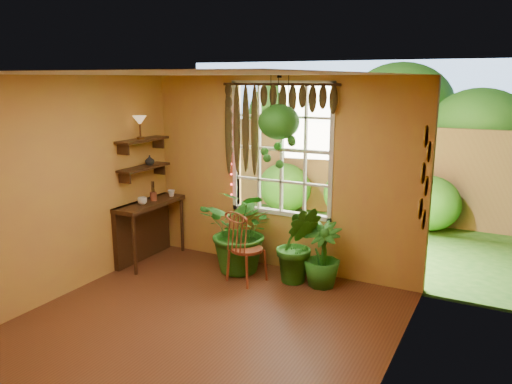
# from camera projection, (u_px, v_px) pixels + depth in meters

# --- Properties ---
(floor) EXTENTS (4.50, 4.50, 0.00)m
(floor) POSITION_uv_depth(u_px,v_px,m) (190.00, 336.00, 5.28)
(floor) COLOR #5C2E1A
(floor) RESTS_ON ground
(ceiling) EXTENTS (4.50, 4.50, 0.00)m
(ceiling) POSITION_uv_depth(u_px,v_px,m) (181.00, 74.00, 4.68)
(ceiling) COLOR silver
(ceiling) RESTS_ON wall_back
(wall_back) EXTENTS (4.00, 0.00, 4.00)m
(wall_back) POSITION_uv_depth(u_px,v_px,m) (281.00, 175.00, 6.92)
(wall_back) COLOR #BB7A3F
(wall_back) RESTS_ON floor
(wall_left) EXTENTS (0.00, 4.50, 4.50)m
(wall_left) POSITION_uv_depth(u_px,v_px,m) (47.00, 192.00, 5.88)
(wall_left) COLOR #BB7A3F
(wall_left) RESTS_ON floor
(wall_right) EXTENTS (0.00, 4.50, 4.50)m
(wall_right) POSITION_uv_depth(u_px,v_px,m) (387.00, 243.00, 4.07)
(wall_right) COLOR #BB7A3F
(wall_right) RESTS_ON floor
(window) EXTENTS (1.52, 0.10, 1.86)m
(window) POSITION_uv_depth(u_px,v_px,m) (282.00, 150.00, 6.87)
(window) COLOR silver
(window) RESTS_ON wall_back
(valance_vine) EXTENTS (1.70, 0.12, 1.10)m
(valance_vine) POSITION_uv_depth(u_px,v_px,m) (273.00, 107.00, 6.67)
(valance_vine) COLOR #3E2411
(valance_vine) RESTS_ON window
(string_lights) EXTENTS (0.03, 0.03, 1.54)m
(string_lights) POSITION_uv_depth(u_px,v_px,m) (231.00, 143.00, 7.12)
(string_lights) COLOR #FF2633
(string_lights) RESTS_ON window
(wall_plates) EXTENTS (0.04, 0.32, 1.10)m
(wall_plates) POSITION_uv_depth(u_px,v_px,m) (424.00, 180.00, 5.58)
(wall_plates) COLOR #EEE5C2
(wall_plates) RESTS_ON wall_right
(counter_ledge) EXTENTS (0.40, 1.20, 0.90)m
(counter_ledge) POSITION_uv_depth(u_px,v_px,m) (145.00, 224.00, 7.40)
(counter_ledge) COLOR #3E2411
(counter_ledge) RESTS_ON floor
(shelf_lower) EXTENTS (0.25, 0.90, 0.04)m
(shelf_lower) POSITION_uv_depth(u_px,v_px,m) (144.00, 168.00, 7.20)
(shelf_lower) COLOR #3E2411
(shelf_lower) RESTS_ON wall_left
(shelf_upper) EXTENTS (0.25, 0.90, 0.04)m
(shelf_upper) POSITION_uv_depth(u_px,v_px,m) (142.00, 140.00, 7.11)
(shelf_upper) COLOR #3E2411
(shelf_upper) RESTS_ON wall_left
(backyard) EXTENTS (14.00, 10.00, 12.00)m
(backyard) POSITION_uv_depth(u_px,v_px,m) (380.00, 143.00, 10.82)
(backyard) COLOR #1F5317
(backyard) RESTS_ON ground
(windsor_chair) EXTENTS (0.53, 0.54, 1.13)m
(windsor_chair) POSITION_uv_depth(u_px,v_px,m) (245.00, 258.00, 6.62)
(windsor_chair) COLOR brown
(windsor_chair) RESTS_ON floor
(potted_plant_left) EXTENTS (1.14, 1.00, 1.22)m
(potted_plant_left) POSITION_uv_depth(u_px,v_px,m) (242.00, 230.00, 6.90)
(potted_plant_left) COLOR #1D4D14
(potted_plant_left) RESTS_ON floor
(potted_plant_mid) EXTENTS (0.70, 0.63, 1.06)m
(potted_plant_mid) POSITION_uv_depth(u_px,v_px,m) (298.00, 244.00, 6.55)
(potted_plant_mid) COLOR #1D4D14
(potted_plant_mid) RESTS_ON floor
(potted_plant_right) EXTENTS (0.53, 0.53, 0.85)m
(potted_plant_right) POSITION_uv_depth(u_px,v_px,m) (322.00, 255.00, 6.46)
(potted_plant_right) COLOR #1D4D14
(potted_plant_right) RESTS_ON floor
(hanging_basket) EXTENTS (0.55, 0.55, 1.21)m
(hanging_basket) POSITION_uv_depth(u_px,v_px,m) (279.00, 128.00, 6.56)
(hanging_basket) COLOR black
(hanging_basket) RESTS_ON ceiling
(cup_a) EXTENTS (0.17, 0.17, 0.11)m
(cup_a) POSITION_uv_depth(u_px,v_px,m) (142.00, 201.00, 7.10)
(cup_a) COLOR silver
(cup_a) RESTS_ON counter_ledge
(cup_b) EXTENTS (0.12, 0.12, 0.10)m
(cup_b) POSITION_uv_depth(u_px,v_px,m) (171.00, 193.00, 7.59)
(cup_b) COLOR beige
(cup_b) RESTS_ON counter_ledge
(brush_jar) EXTENTS (0.10, 0.10, 0.37)m
(brush_jar) POSITION_uv_depth(u_px,v_px,m) (153.00, 191.00, 7.32)
(brush_jar) COLOR brown
(brush_jar) RESTS_ON counter_ledge
(shelf_vase) EXTENTS (0.16, 0.16, 0.14)m
(shelf_vase) POSITION_uv_depth(u_px,v_px,m) (150.00, 160.00, 7.28)
(shelf_vase) COLOR #B2AD99
(shelf_vase) RESTS_ON shelf_lower
(tiffany_lamp) EXTENTS (0.20, 0.20, 0.33)m
(tiffany_lamp) POSITION_uv_depth(u_px,v_px,m) (140.00, 122.00, 6.99)
(tiffany_lamp) COLOR #553318
(tiffany_lamp) RESTS_ON shelf_upper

